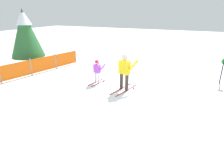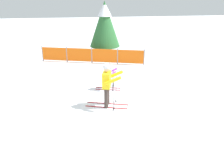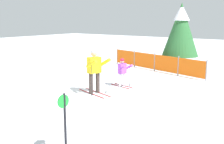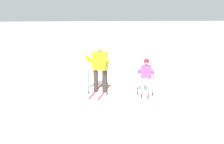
{
  "view_description": "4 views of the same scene",
  "coord_description": "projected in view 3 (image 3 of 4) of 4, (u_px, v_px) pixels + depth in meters",
  "views": [
    {
      "loc": [
        -6.87,
        -2.73,
        3.4
      ],
      "look_at": [
        -0.13,
        0.35,
        0.85
      ],
      "focal_mm": 28.0,
      "sensor_mm": 36.0,
      "label": 1
    },
    {
      "loc": [
        -0.74,
        -7.6,
        4.18
      ],
      "look_at": [
        0.38,
        0.84,
        1.01
      ],
      "focal_mm": 35.0,
      "sensor_mm": 36.0,
      "label": 2
    },
    {
      "loc": [
        6.7,
        -8.09,
        2.82
      ],
      "look_at": [
        0.49,
        0.36,
        0.79
      ],
      "focal_mm": 45.0,
      "sensor_mm": 36.0,
      "label": 3
    },
    {
      "loc": [
        9.17,
        -0.22,
        3.1
      ],
      "look_at": [
        0.14,
        0.23,
        0.72
      ],
      "focal_mm": 45.0,
      "sensor_mm": 36.0,
      "label": 4
    }
  ],
  "objects": [
    {
      "name": "conifer_far",
      "position": [
        181.0,
        29.0,
        15.1
      ],
      "size": [
        1.95,
        1.95,
        3.62
      ],
      "color": "#4C3823",
      "rests_on": "ground_plane"
    },
    {
      "name": "trail_marker",
      "position": [
        65.0,
        117.0,
        5.74
      ],
      "size": [
        0.05,
        0.28,
        1.32
      ],
      "color": "black",
      "rests_on": "ground_plane"
    },
    {
      "name": "ground_plane",
      "position": [
        96.0,
        92.0,
        10.83
      ],
      "size": [
        60.0,
        60.0,
        0.0
      ],
      "primitive_type": "plane",
      "color": "white"
    },
    {
      "name": "safety_fence",
      "position": [
        155.0,
        62.0,
        15.08
      ],
      "size": [
        6.18,
        1.73,
        0.97
      ],
      "rotation": [
        0.0,
        0.0,
        -0.27
      ],
      "color": "gray",
      "rests_on": "ground_plane"
    },
    {
      "name": "skier_adult",
      "position": [
        95.0,
        67.0,
        10.45
      ],
      "size": [
        1.66,
        0.89,
        1.72
      ],
      "rotation": [
        0.0,
        0.0,
        -0.28
      ],
      "color": "maroon",
      "rests_on": "ground_plane"
    },
    {
      "name": "skier_child",
      "position": [
        122.0,
        70.0,
        11.59
      ],
      "size": [
        1.15,
        0.59,
        1.19
      ],
      "rotation": [
        0.0,
        0.0,
        -0.23
      ],
      "color": "maroon",
      "rests_on": "ground_plane"
    }
  ]
}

